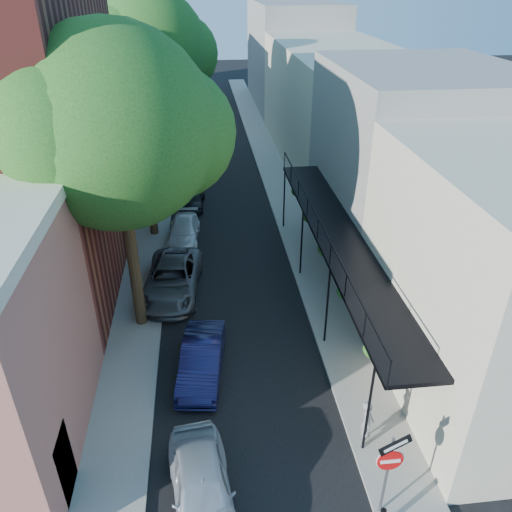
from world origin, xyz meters
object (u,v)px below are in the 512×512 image
object	(u,v)px
sign_post	(390,463)
parked_car_f	(183,168)
parked_car_a	(202,488)
pedestrian	(367,423)
parked_car_d	(184,231)
parked_car_e	(192,197)
parked_car_b	(202,360)
parked_car_c	(172,279)
oak_near	(129,130)
oak_far	(158,49)
oak_mid	(148,102)

from	to	relation	value
sign_post	parked_car_f	bearing A→B (deg)	102.04
parked_car_a	pedestrian	bearing A→B (deg)	9.70
parked_car_d	parked_car_e	bearing A→B (deg)	88.25
parked_car_a	parked_car_d	world-z (taller)	parked_car_a
parked_car_b	pedestrian	bearing A→B (deg)	-29.63
sign_post	pedestrian	distance (m)	2.51
parked_car_c	parked_car_d	world-z (taller)	parked_car_c
parked_car_c	parked_car_f	distance (m)	14.63
oak_near	oak_far	world-z (taller)	oak_far
parked_car_a	parked_car_b	xyz separation A→B (m)	(0.07, 5.06, -0.04)
parked_car_b	parked_car_f	bearing A→B (deg)	100.12
oak_near	oak_mid	bearing A→B (deg)	90.37
parked_car_d	parked_car_f	bearing A→B (deg)	94.91
parked_car_b	parked_car_f	xyz separation A→B (m)	(-0.95, 19.98, -0.03)
parked_car_a	parked_car_b	world-z (taller)	parked_car_a
sign_post	oak_far	xyz separation A→B (m)	(-6.51, 26.30, 6.22)
sign_post	parked_car_b	bearing A→B (deg)	127.91
oak_far	parked_car_e	world-z (taller)	oak_far
oak_mid	parked_car_b	world-z (taller)	oak_mid
parked_car_a	oak_far	bearing A→B (deg)	87.48
parked_car_c	pedestrian	xyz separation A→B (m)	(6.00, -8.97, 0.22)
pedestrian	oak_near	bearing A→B (deg)	59.78
oak_mid	pedestrian	distance (m)	17.60
oak_near	parked_car_a	distance (m)	11.29
pedestrian	parked_car_a	bearing A→B (deg)	122.42
oak_near	oak_far	size ratio (longest dim) A/B	0.96
oak_near	parked_car_d	size ratio (longest dim) A/B	2.98
parked_car_b	parked_car_e	bearing A→B (deg)	98.69
oak_near	parked_car_f	bearing A→B (deg)	86.49
sign_post	parked_car_c	distance (m)	12.67
oak_mid	parked_car_d	size ratio (longest dim) A/B	2.66
parked_car_f	oak_mid	bearing A→B (deg)	-99.94
parked_car_c	parked_car_f	size ratio (longest dim) A/B	1.35
oak_near	parked_car_a	xyz separation A→B (m)	(1.90, -8.49, -7.19)
oak_far	parked_car_e	distance (m)	9.66
oak_near	parked_car_c	distance (m)	7.47
parked_car_b	parked_car_e	world-z (taller)	parked_car_b
parked_car_e	parked_car_f	distance (m)	5.22
parked_car_a	parked_car_c	world-z (taller)	parked_car_c
sign_post	parked_car_f	xyz separation A→B (m)	(-5.51, 25.83, -1.42)
oak_mid	oak_near	bearing A→B (deg)	-89.63
oak_near	oak_mid	distance (m)	8.01
sign_post	parked_car_e	bearing A→B (deg)	103.34
sign_post	parked_car_e	distance (m)	21.27
oak_far	parked_car_b	world-z (taller)	oak_far
parked_car_a	parked_car_f	world-z (taller)	parked_car_a
sign_post	parked_car_c	world-z (taller)	sign_post
sign_post	oak_far	size ratio (longest dim) A/B	0.25
oak_far	oak_mid	bearing A→B (deg)	-90.41
sign_post	oak_far	world-z (taller)	oak_far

